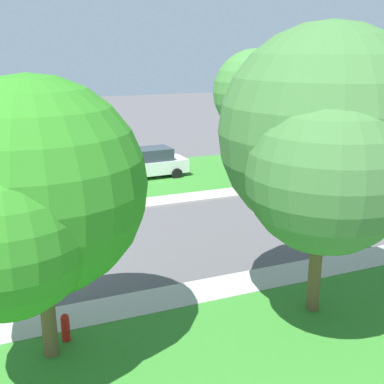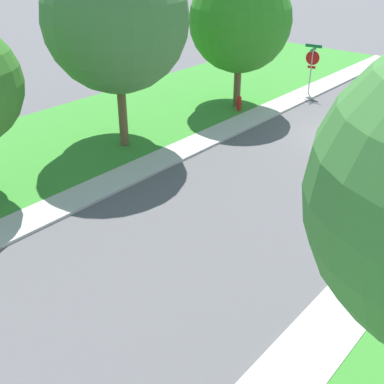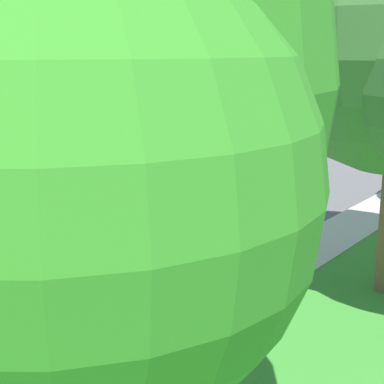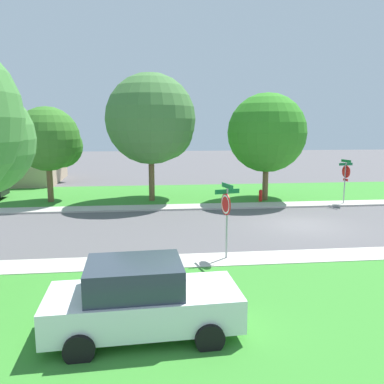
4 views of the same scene
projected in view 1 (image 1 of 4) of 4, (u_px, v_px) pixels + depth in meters
The scene contains 10 objects.
ground_plane at pixel (29, 260), 17.74m from camera, with size 120.00×120.00×0.00m, color #565456.
sidewalk_west at pixel (256, 190), 26.30m from camera, with size 1.40×56.00×0.10m, color #B7B2A8.
lawn_west at pixel (218, 170), 30.47m from camera, with size 8.00×56.00×0.08m, color #38842D.
stop_sign_far_corner at pixel (122, 169), 23.01m from camera, with size 0.90×0.90×2.77m.
car_maroon_behind_trees at pixel (381, 145), 33.83m from camera, with size 2.42×4.48×1.76m.
car_white_far_down_street at pixel (150, 163), 28.61m from camera, with size 2.20×4.38×1.76m.
tree_across_right at pixel (29, 198), 10.66m from camera, with size 5.31×4.94×6.82m.
tree_corner_large at pixel (255, 96), 27.03m from camera, with size 5.06×4.71×7.30m.
tree_sidewalk_far at pixel (326, 142), 12.50m from camera, with size 6.02×5.60×8.00m.
fire_hydrant at pixel (66, 328), 12.62m from camera, with size 0.38×0.22×0.83m.
Camera 1 is at (17.34, -0.84, 7.32)m, focal length 46.25 mm.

